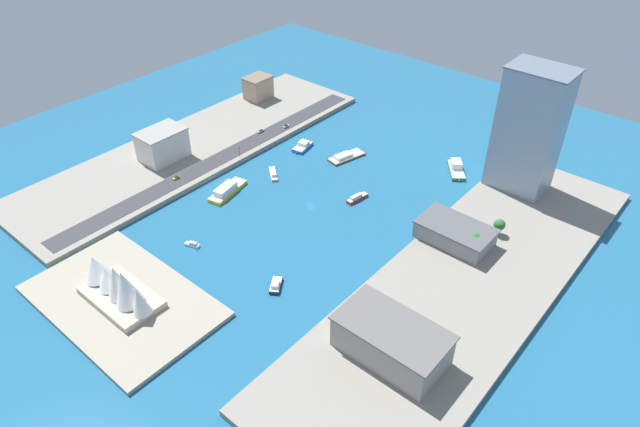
# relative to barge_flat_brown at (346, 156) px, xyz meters

# --- Properties ---
(ground_plane) EXTENTS (440.00, 440.00, 0.00)m
(ground_plane) POSITION_rel_barge_flat_brown_xyz_m (-16.69, 52.28, -1.18)
(ground_plane) COLOR #23668E
(quay_west) EXTENTS (70.00, 240.00, 2.98)m
(quay_west) POSITION_rel_barge_flat_brown_xyz_m (-113.00, 52.28, 0.31)
(quay_west) COLOR gray
(quay_west) RESTS_ON ground_plane
(quay_east) EXTENTS (70.00, 240.00, 2.98)m
(quay_east) POSITION_rel_barge_flat_brown_xyz_m (79.63, 52.28, 0.31)
(quay_east) COLOR gray
(quay_east) RESTS_ON ground_plane
(peninsula_point) EXTENTS (87.72, 54.15, 2.00)m
(peninsula_point) POSITION_rel_barge_flat_brown_xyz_m (-1.98, 162.10, -0.18)
(peninsula_point) COLOR #A89E89
(peninsula_point) RESTS_ON ground_plane
(road_strip) EXTENTS (12.72, 228.00, 0.15)m
(road_strip) POSITION_rel_barge_flat_brown_xyz_m (55.03, 52.28, 1.88)
(road_strip) COLOR #38383D
(road_strip) RESTS_ON quay_east
(barge_flat_brown) EXTENTS (14.13, 25.30, 3.25)m
(barge_flat_brown) POSITION_rel_barge_flat_brown_xyz_m (0.00, 0.00, 0.00)
(barge_flat_brown) COLOR brown
(barge_flat_brown) RESTS_ON ground_plane
(ferry_green_doubledeck) EXTENTS (19.47, 21.83, 5.89)m
(ferry_green_doubledeck) POSITION_rel_barge_flat_brown_xyz_m (-59.66, -31.13, 0.89)
(ferry_green_doubledeck) COLOR #2D8C4C
(ferry_green_doubledeck) RESTS_ON ground_plane
(yacht_sleek_gray) EXTENTS (14.40, 12.49, 2.98)m
(yacht_sleek_gray) POSITION_rel_barge_flat_brown_xyz_m (20.37, 43.29, -0.13)
(yacht_sleek_gray) COLOR #999EA3
(yacht_sleek_gray) RESTS_ON ground_plane
(patrol_launch_navy) EXTENTS (9.81, 11.78, 3.66)m
(patrol_launch_navy) POSITION_rel_barge_flat_brown_xyz_m (-46.92, 110.75, 0.17)
(patrol_launch_navy) COLOR #1E284C
(patrol_launch_navy) RESTS_ON ground_plane
(ferry_yellow_fast) EXTENTS (13.69, 28.42, 5.35)m
(ferry_yellow_fast) POSITION_rel_barge_flat_brown_xyz_m (27.18, 73.72, 0.91)
(ferry_yellow_fast) COLOR yellow
(ferry_yellow_fast) RESTS_ON ground_plane
(sailboat_small_white) EXTENTS (8.74, 4.75, 12.17)m
(sailboat_small_white) POSITION_rel_barge_flat_brown_xyz_m (5.37, 116.77, -0.06)
(sailboat_small_white) COLOR white
(sailboat_small_white) RESTS_ON ground_plane
(tugboat_red) EXTENTS (5.46, 15.41, 3.44)m
(tugboat_red) POSITION_rel_barge_flat_brown_xyz_m (-32.92, 31.08, 0.14)
(tugboat_red) COLOR red
(tugboat_red) RESTS_ON ground_plane
(catamaran_blue) EXTENTS (10.53, 17.12, 4.09)m
(catamaran_blue) POSITION_rel_barge_flat_brown_xyz_m (28.51, 8.12, 0.30)
(catamaran_blue) COLOR blue
(catamaran_blue) RESTS_ON ground_plane
(carpark_squat_concrete) EXTENTS (44.26, 24.61, 15.65)m
(carpark_squat_concrete) POSITION_rel_barge_flat_brown_xyz_m (-110.18, 110.89, 9.66)
(carpark_squat_concrete) COLOR gray
(carpark_squat_concrete) RESTS_ON quay_west
(hotel_broad_white) EXTENTS (19.56, 27.74, 18.19)m
(hotel_broad_white) POSITION_rel_barge_flat_brown_xyz_m (81.85, 75.11, 10.93)
(hotel_broad_white) COLOR silver
(hotel_broad_white) RESTS_ON quay_east
(apartment_midrise_tan) EXTENTS (14.90, 18.71, 16.23)m
(apartment_midrise_tan) POSITION_rel_barge_flat_brown_xyz_m (98.74, -22.03, 9.95)
(apartment_midrise_tan) COLOR tan
(apartment_midrise_tan) RESTS_ON quay_east
(warehouse_low_gray) EXTENTS (36.80, 21.80, 9.56)m
(warehouse_low_gray) POSITION_rel_barge_flat_brown_xyz_m (-93.56, 31.65, 6.62)
(warehouse_low_gray) COLOR gray
(warehouse_low_gray) RESTS_ON quay_west
(tower_tall_glass) EXTENTS (33.02, 23.75, 69.53)m
(tower_tall_glass) POSITION_rel_barge_flat_brown_xyz_m (-94.84, -36.16, 36.60)
(tower_tall_glass) COLOR #8C9EB2
(tower_tall_glass) RESTS_ON quay_west
(taxi_yellow_cab) EXTENTS (1.89, 4.26, 1.61)m
(taxi_yellow_cab) POSITION_rel_barge_flat_brown_xyz_m (56.96, 85.73, 2.73)
(taxi_yellow_cab) COLOR black
(taxi_yellow_cab) RESTS_ON road_strip
(sedan_silver) EXTENTS (1.86, 5.06, 1.40)m
(sedan_silver) POSITION_rel_barge_flat_brown_xyz_m (60.04, 14.31, 2.66)
(sedan_silver) COLOR black
(sedan_silver) RESTS_ON road_strip
(van_white) EXTENTS (2.05, 4.70, 1.72)m
(van_white) POSITION_rel_barge_flat_brown_xyz_m (52.02, -1.52, 2.79)
(van_white) COLOR black
(van_white) RESTS_ON road_strip
(traffic_light_waterfront) EXTENTS (0.36, 0.36, 6.50)m
(traffic_light_waterfront) POSITION_rel_barge_flat_brown_xyz_m (47.47, 44.84, 6.15)
(traffic_light_waterfront) COLOR black
(traffic_light_waterfront) RESTS_ON quay_east
(opera_landmark) EXTENTS (45.36, 21.29, 20.09)m
(opera_landmark) POSITION_rel_barge_flat_brown_xyz_m (-0.81, 162.10, 8.79)
(opera_landmark) COLOR #BCAD93
(opera_landmark) RESTS_ON peninsula_point
(park_tree_cluster) EXTENTS (9.84, 26.02, 10.17)m
(park_tree_cluster) POSITION_rel_barge_flat_brown_xyz_m (-105.43, 23.86, 8.06)
(park_tree_cluster) COLOR brown
(park_tree_cluster) RESTS_ON quay_west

